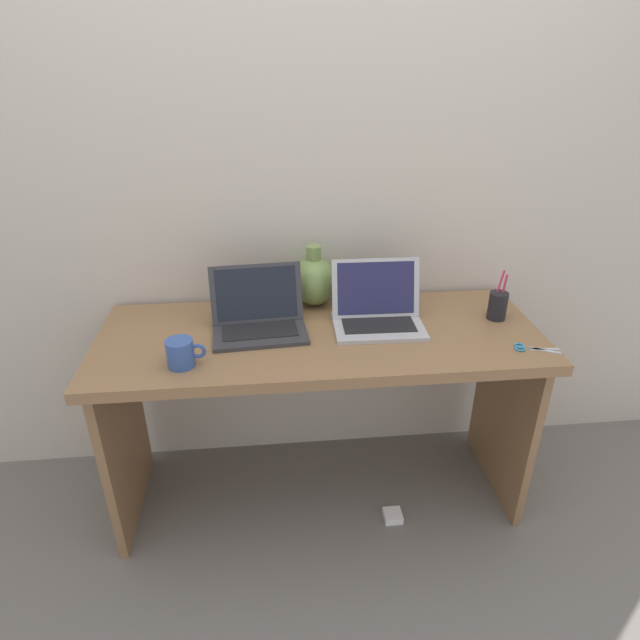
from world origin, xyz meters
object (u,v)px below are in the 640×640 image
object	(u,v)px
laptop_right	(377,308)
pen_cup	(498,305)
green_vase	(314,280)
laptop_left	(258,314)
scissors	(528,348)
power_brick	(393,516)
coffee_mug	(181,353)

from	to	relation	value
laptop_right	pen_cup	bearing A→B (deg)	-1.05
green_vase	pen_cup	bearing A→B (deg)	-16.44
laptop_left	pen_cup	distance (m)	0.88
laptop_left	scissors	size ratio (longest dim) A/B	2.32
pen_cup	power_brick	world-z (taller)	pen_cup
laptop_right	pen_cup	xyz separation A→B (m)	(0.45, -0.01, -0.00)
laptop_right	green_vase	world-z (taller)	green_vase
pen_cup	power_brick	xyz separation A→B (m)	(-0.39, -0.22, -0.80)
laptop_right	coffee_mug	distance (m)	0.71
green_vase	scissors	size ratio (longest dim) A/B	1.62
pen_cup	scissors	world-z (taller)	pen_cup
pen_cup	scissors	size ratio (longest dim) A/B	1.26
laptop_left	scissors	xyz separation A→B (m)	(0.90, -0.24, -0.05)
coffee_mug	scissors	distance (m)	1.14
scissors	green_vase	bearing A→B (deg)	148.13
scissors	power_brick	xyz separation A→B (m)	(-0.41, 0.01, -0.75)
laptop_right	pen_cup	world-z (taller)	laptop_right
pen_cup	power_brick	distance (m)	0.91
laptop_right	power_brick	bearing A→B (deg)	-75.41
power_brick	laptop_left	bearing A→B (deg)	155.22
scissors	pen_cup	bearing A→B (deg)	95.25
laptop_right	laptop_left	bearing A→B (deg)	179.95
laptop_right	coffee_mug	bearing A→B (deg)	-161.32
green_vase	power_brick	distance (m)	0.98
laptop_right	pen_cup	size ratio (longest dim) A/B	1.75
laptop_right	coffee_mug	world-z (taller)	laptop_right
laptop_left	coffee_mug	bearing A→B (deg)	-136.83
coffee_mug	power_brick	xyz separation A→B (m)	(0.73, 0.00, -0.79)
coffee_mug	scissors	world-z (taller)	coffee_mug
scissors	coffee_mug	bearing A→B (deg)	179.43
coffee_mug	power_brick	bearing A→B (deg)	0.17
green_vase	pen_cup	distance (m)	0.69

